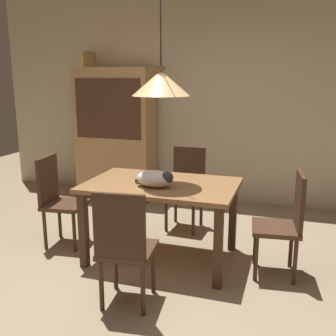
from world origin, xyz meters
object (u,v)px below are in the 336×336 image
hutch_bookcase (116,136)px  book_brown_thick (90,59)px  book_yellow_short (86,61)px  chair_right_side (286,220)px  chair_far_back (186,184)px  chair_near_front (124,244)px  chair_left_side (58,197)px  dining_table (162,193)px  pendant_lamp (161,83)px  cat_sleeping (156,179)px

hutch_bookcase → book_brown_thick: size_ratio=7.71×
book_brown_thick → book_yellow_short: bearing=180.0°
chair_right_side → hutch_bookcase: hutch_bookcase is taller
chair_far_back → hutch_bookcase: hutch_bookcase is taller
chair_near_front → book_yellow_short: bearing=123.4°
chair_right_side → chair_left_side: bearing=-179.6°
dining_table → chair_near_front: chair_near_front is taller
chair_far_back → pendant_lamp: 1.45m
chair_far_back → pendant_lamp: size_ratio=0.72×
pendant_lamp → book_yellow_short: size_ratio=6.50×
pendant_lamp → hutch_bookcase: pendant_lamp is taller
hutch_bookcase → book_yellow_short: size_ratio=9.25×
cat_sleeping → pendant_lamp: size_ratio=0.30×
chair_near_front → chair_right_side: 1.43m
chair_left_side → book_brown_thick: 2.32m
chair_right_side → cat_sleeping: size_ratio=2.38×
cat_sleeping → chair_near_front: bearing=-88.7°
chair_right_side → book_brown_thick: (-2.77, 1.72, 1.45)m
chair_right_side → pendant_lamp: pendant_lamp is taller
pendant_lamp → book_brown_thick: 2.41m
chair_near_front → book_brown_thick: size_ratio=3.88×
cat_sleeping → hutch_bookcase: (-1.28, 1.87, 0.06)m
chair_near_front → chair_left_side: size_ratio=1.00×
pendant_lamp → book_yellow_short: (-1.71, 1.73, 0.28)m
chair_left_side → hutch_bookcase: 1.79m
chair_right_side → book_brown_thick: book_brown_thick is taller
chair_left_side → pendant_lamp: 1.61m
chair_left_side → chair_near_front: bearing=-37.4°
chair_near_front → pendant_lamp: pendant_lamp is taller
chair_right_side → cat_sleeping: 1.19m
chair_near_front → book_brown_thick: 3.41m
hutch_bookcase → cat_sleeping: bearing=-55.7°
book_yellow_short → book_brown_thick: book_brown_thick is taller
cat_sleeping → book_brown_thick: bearing=131.2°
dining_table → book_yellow_short: bearing=134.7°
cat_sleeping → book_yellow_short: size_ratio=1.96×
chair_near_front → chair_far_back: size_ratio=1.00×
chair_left_side → chair_far_back: bearing=38.1°
book_yellow_short → chair_left_side: bearing=-71.4°
chair_right_side → chair_far_back: size_ratio=1.00×
chair_far_back → book_yellow_short: book_yellow_short is taller
chair_right_side → chair_left_side: 2.26m
chair_left_side → chair_right_side: bearing=0.4°
chair_right_side → chair_near_front: bearing=-141.6°
chair_near_front → book_yellow_short: (-1.72, 2.61, 1.43)m
chair_left_side → pendant_lamp: bearing=0.4°
pendant_lamp → dining_table: bearing=180.0°
chair_near_front → chair_far_back: same height
pendant_lamp → book_brown_thick: (-1.65, 1.73, 0.30)m
chair_left_side → book_brown_thick: book_brown_thick is taller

